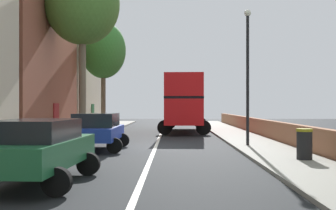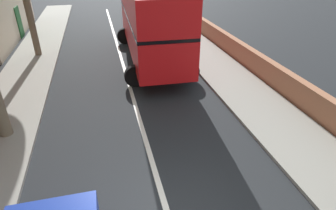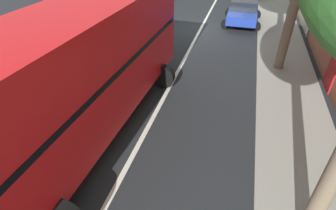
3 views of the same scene
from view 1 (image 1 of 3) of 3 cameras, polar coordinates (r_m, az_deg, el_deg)
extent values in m
plane|color=black|center=(20.23, -1.66, -5.63)|extent=(84.00, 84.00, 0.00)
cube|color=silver|center=(20.23, -1.66, -5.62)|extent=(0.16, 54.00, 0.01)
cube|color=gray|center=(21.00, -15.20, -5.26)|extent=(2.60, 60.00, 0.12)
cube|color=gray|center=(20.62, 12.14, -5.36)|extent=(2.60, 60.00, 0.12)
cube|color=brown|center=(27.89, -18.97, 6.15)|extent=(4.00, 11.52, 9.97)
cube|color=maroon|center=(27.13, -14.93, -2.00)|extent=(0.08, 1.10, 2.10)
cube|color=beige|center=(39.32, -13.08, 3.60)|extent=(4.00, 11.52, 8.96)
cube|color=#194C23|center=(38.82, -10.17, -1.42)|extent=(0.08, 1.10, 2.10)
cube|color=#9E6647|center=(20.94, 16.31, -3.93)|extent=(0.36, 54.00, 1.10)
cube|color=red|center=(31.29, 2.27, -0.83)|extent=(2.89, 10.14, 1.70)
cube|color=black|center=(31.29, 2.27, 0.88)|extent=(2.91, 10.04, 0.16)
cube|color=red|center=(31.32, 2.27, 2.39)|extent=(2.89, 10.14, 1.50)
cube|color=black|center=(36.30, 2.35, -0.59)|extent=(2.20, 0.15, 1.19)
cylinder|color=black|center=(34.77, 0.22, -2.48)|extent=(1.01, 0.34, 1.00)
cylinder|color=black|center=(34.75, 4.44, -2.49)|extent=(1.01, 0.34, 1.00)
cylinder|color=black|center=(27.95, -0.43, -3.07)|extent=(1.01, 0.34, 1.00)
cylinder|color=black|center=(27.92, 4.83, -3.07)|extent=(1.01, 0.34, 1.00)
cube|color=#1E389E|center=(18.77, -9.53, -3.75)|extent=(1.84, 4.34, 0.55)
cube|color=black|center=(18.53, -9.65, -2.03)|extent=(1.69, 2.39, 0.59)
cylinder|color=black|center=(20.30, -11.47, -4.71)|extent=(0.64, 0.22, 0.64)
cylinder|color=black|center=(19.99, -6.19, -4.78)|extent=(0.64, 0.22, 0.64)
cylinder|color=black|center=(17.69, -13.31, -5.39)|extent=(0.64, 0.22, 0.64)
cylinder|color=black|center=(17.34, -7.26, -5.50)|extent=(0.64, 0.22, 0.64)
cube|color=#1E6038|center=(10.96, -17.03, -6.16)|extent=(1.93, 4.53, 0.63)
cube|color=black|center=(10.70, -17.45, -3.26)|extent=(1.70, 2.52, 0.50)
cylinder|color=black|center=(12.61, -18.67, -7.54)|extent=(0.65, 0.25, 0.64)
cylinder|color=black|center=(12.07, -10.74, -7.88)|extent=(0.65, 0.25, 0.64)
cylinder|color=black|center=(9.44, -14.84, -10.06)|extent=(0.65, 0.25, 0.64)
cylinder|color=brown|center=(25.53, -11.54, 3.43)|extent=(0.42, 0.42, 6.80)
ellipsoid|color=#47752D|center=(26.19, -11.54, 13.34)|extent=(4.45, 4.45, 4.90)
cylinder|color=brown|center=(33.81, -8.76, 1.34)|extent=(0.36, 0.36, 5.35)
ellipsoid|color=#387F33|center=(34.08, -8.76, 7.35)|extent=(3.58, 3.58, 4.48)
cylinder|color=black|center=(19.92, 10.75, 3.27)|extent=(0.14, 0.14, 6.00)
sphere|color=silver|center=(20.35, 10.75, 12.16)|extent=(0.32, 0.32, 0.32)
cylinder|color=black|center=(15.11, 18.01, -5.25)|extent=(0.52, 0.52, 0.95)
cylinder|color=olive|center=(15.07, 18.01, -3.26)|extent=(0.55, 0.55, 0.10)
camera|label=2|loc=(16.39, -6.32, 13.11)|focal=30.33mm
camera|label=3|loc=(37.76, -4.60, 6.01)|focal=28.49mm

